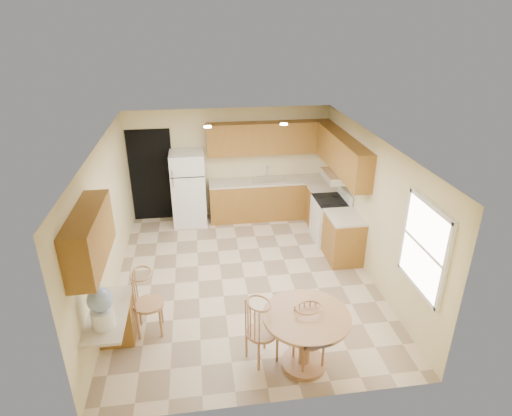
{
  "coord_description": "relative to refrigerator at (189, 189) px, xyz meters",
  "views": [
    {
      "loc": [
        -0.71,
        -6.46,
        4.37
      ],
      "look_at": [
        0.25,
        0.3,
        1.23
      ],
      "focal_mm": 30.0,
      "sensor_mm": 36.0,
      "label": 1
    }
  ],
  "objects": [
    {
      "name": "wall_back",
      "position": [
        0.95,
        0.35,
        0.42
      ],
      "size": [
        4.5,
        0.02,
        2.5
      ],
      "primitive_type": "cube",
      "color": "beige",
      "rests_on": "floor"
    },
    {
      "name": "ceiling",
      "position": [
        0.95,
        -2.4,
        1.67
      ],
      "size": [
        4.5,
        5.5,
        0.02
      ],
      "primitive_type": "cube",
      "color": "white",
      "rests_on": "wall_back"
    },
    {
      "name": "desk_top",
      "position": [
        -1.05,
        -4.1,
        -0.08
      ],
      "size": [
        0.5,
        1.2,
        0.04
      ],
      "primitive_type": "cube",
      "color": "beige",
      "rests_on": "desk_pedestal"
    },
    {
      "name": "sink",
      "position": [
        1.8,
        0.05,
        0.09
      ],
      "size": [
        0.78,
        0.44,
        0.01
      ],
      "primitive_type": "cube",
      "color": "silver",
      "rests_on": "counter_back"
    },
    {
      "name": "counter_right_b",
      "position": [
        2.9,
        -2.0,
        0.06
      ],
      "size": [
        0.63,
        0.8,
        0.04
      ],
      "primitive_type": "cube",
      "color": "beige",
      "rests_on": "base_cab_right_b"
    },
    {
      "name": "chair_table_a",
      "position": [
        0.95,
        -4.49,
        -0.24
      ],
      "size": [
        0.42,
        0.54,
        0.96
      ],
      "rotation": [
        0.0,
        0.0,
        -1.12
      ],
      "color": "tan",
      "rests_on": "floor"
    },
    {
      "name": "chair_table_b",
      "position": [
        1.55,
        -4.69,
        -0.27
      ],
      "size": [
        0.4,
        0.43,
        0.92
      ],
      "rotation": [
        0.0,
        0.0,
        3.38
      ],
      "color": "tan",
      "rests_on": "floor"
    },
    {
      "name": "upper_cab_back",
      "position": [
        1.83,
        0.19,
        1.02
      ],
      "size": [
        2.75,
        0.33,
        0.7
      ],
      "primitive_type": "cube",
      "color": "#9C6927",
      "rests_on": "wall_back"
    },
    {
      "name": "can_light_a",
      "position": [
        0.45,
        -1.2,
        1.66
      ],
      "size": [
        0.14,
        0.14,
        0.02
      ],
      "primitive_type": "cylinder",
      "color": "white",
      "rests_on": "ceiling"
    },
    {
      "name": "water_crock",
      "position": [
        -1.05,
        -4.36,
        0.23
      ],
      "size": [
        0.31,
        0.31,
        0.64
      ],
      "color": "white",
      "rests_on": "desk_top"
    },
    {
      "name": "window",
      "position": [
        3.18,
        -4.25,
        0.67
      ],
      "size": [
        0.06,
        1.12,
        1.3
      ],
      "color": "white",
      "rests_on": "wall_right"
    },
    {
      "name": "range_hood",
      "position": [
        2.95,
        -1.22,
        0.59
      ],
      "size": [
        0.5,
        0.76,
        0.14
      ],
      "primitive_type": "cube",
      "color": "silver",
      "rests_on": "upper_cab_right"
    },
    {
      "name": "base_cab_back",
      "position": [
        1.83,
        0.05,
        -0.39
      ],
      "size": [
        2.75,
        0.6,
        0.87
      ],
      "primitive_type": "cube",
      "color": "#9C6927",
      "rests_on": "floor"
    },
    {
      "name": "doorway",
      "position": [
        -0.8,
        0.34,
        0.22
      ],
      "size": [
        0.9,
        0.02,
        2.1
      ],
      "primitive_type": "cube",
      "color": "black",
      "rests_on": "floor"
    },
    {
      "name": "counter_back",
      "position": [
        1.83,
        0.05,
        0.06
      ],
      "size": [
        2.75,
        0.63,
        0.04
      ],
      "primitive_type": "cube",
      "color": "beige",
      "rests_on": "base_cab_back"
    },
    {
      "name": "refrigerator",
      "position": [
        0.0,
        0.0,
        0.0
      ],
      "size": [
        0.73,
        0.71,
        1.65
      ],
      "color": "white",
      "rests_on": "floor"
    },
    {
      "name": "stove",
      "position": [
        2.88,
        -1.22,
        -0.36
      ],
      "size": [
        0.65,
        0.76,
        1.09
      ],
      "color": "white",
      "rests_on": "floor"
    },
    {
      "name": "wall_left",
      "position": [
        -1.3,
        -2.4,
        0.42
      ],
      "size": [
        0.02,
        5.5,
        2.5
      ],
      "primitive_type": "cube",
      "color": "beige",
      "rests_on": "floor"
    },
    {
      "name": "wall_right",
      "position": [
        3.2,
        -2.4,
        0.42
      ],
      "size": [
        0.02,
        5.5,
        2.5
      ],
      "primitive_type": "cube",
      "color": "beige",
      "rests_on": "floor"
    },
    {
      "name": "chair_desk",
      "position": [
        -0.6,
        -3.7,
        -0.21
      ],
      "size": [
        0.45,
        0.58,
        1.02
      ],
      "rotation": [
        0.0,
        0.0,
        -1.54
      ],
      "color": "tan",
      "rests_on": "floor"
    },
    {
      "name": "dining_table",
      "position": [
        1.5,
        -4.6,
        -0.28
      ],
      "size": [
        1.14,
        1.14,
        0.84
      ],
      "rotation": [
        0.0,
        0.0,
        -0.25
      ],
      "color": "tan",
      "rests_on": "floor"
    },
    {
      "name": "wall_front",
      "position": [
        0.95,
        -5.15,
        0.42
      ],
      "size": [
        4.5,
        0.02,
        2.5
      ],
      "primitive_type": "cube",
      "color": "beige",
      "rests_on": "floor"
    },
    {
      "name": "base_cab_right_a",
      "position": [
        2.9,
        -0.54,
        -0.39
      ],
      "size": [
        0.6,
        0.59,
        0.87
      ],
      "primitive_type": "cube",
      "color": "#9C6927",
      "rests_on": "floor"
    },
    {
      "name": "upper_cab_right",
      "position": [
        3.04,
        -1.19,
        1.02
      ],
      "size": [
        0.33,
        2.42,
        0.7
      ],
      "primitive_type": "cube",
      "color": "#9C6927",
      "rests_on": "wall_right"
    },
    {
      "name": "counter_right_a",
      "position": [
        2.9,
        -0.54,
        0.06
      ],
      "size": [
        0.63,
        0.59,
        0.04
      ],
      "primitive_type": "cube",
      "color": "beige",
      "rests_on": "base_cab_right_a"
    },
    {
      "name": "floor",
      "position": [
        0.95,
        -2.4,
        -0.83
      ],
      "size": [
        5.5,
        5.5,
        0.0
      ],
      "primitive_type": "plane",
      "color": "beige",
      "rests_on": "ground"
    },
    {
      "name": "base_cab_right_b",
      "position": [
        2.9,
        -2.0,
        -0.39
      ],
      "size": [
        0.6,
        0.8,
        0.87
      ],
      "primitive_type": "cube",
      "color": "#9C6927",
      "rests_on": "floor"
    },
    {
      "name": "can_light_b",
      "position": [
        1.85,
        -1.2,
        1.66
      ],
      "size": [
        0.14,
        0.14,
        0.02
      ],
      "primitive_type": "cylinder",
      "color": "white",
      "rests_on": "ceiling"
    },
    {
      "name": "upper_cab_left",
      "position": [
        -1.13,
        -4.0,
        1.02
      ],
      "size": [
        0.33,
        1.4,
        0.7
      ],
      "primitive_type": "cube",
      "color": "#9C6927",
      "rests_on": "wall_left"
    },
    {
      "name": "desk_pedestal",
      "position": [
        -1.05,
        -3.72,
        -0.47
      ],
      "size": [
        0.48,
        0.42,
        0.72
      ],
      "primitive_type": "cube",
      "color": "#9C6927",
      "rests_on": "floor"
    }
  ]
}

